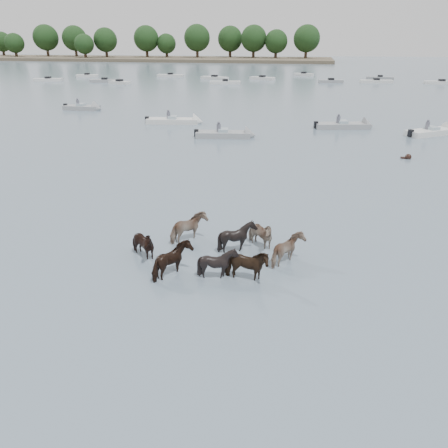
# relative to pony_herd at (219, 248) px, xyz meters

# --- Properties ---
(ground) EXTENTS (400.00, 400.00, 0.00)m
(ground) POSITION_rel_pony_herd_xyz_m (0.65, -0.12, -0.52)
(ground) COLOR #4A5B6A
(ground) RESTS_ON ground
(shoreline) EXTENTS (160.00, 30.00, 1.00)m
(shoreline) POSITION_rel_pony_herd_xyz_m (-69.35, 149.88, -0.02)
(shoreline) COLOR #4C4233
(shoreline) RESTS_ON ground
(pony_herd) EXTENTS (7.10, 4.45, 1.41)m
(pony_herd) POSITION_rel_pony_herd_xyz_m (0.00, 0.00, 0.00)
(pony_herd) COLOR black
(pony_herd) RESTS_ON ground
(swimming_pony) EXTENTS (0.72, 0.44, 0.44)m
(swimming_pony) POSITION_rel_pony_herd_xyz_m (10.14, 17.34, -0.42)
(swimming_pony) COLOR black
(swimming_pony) RESTS_ON ground
(motorboat_a) EXTENTS (5.80, 2.31, 1.92)m
(motorboat_a) POSITION_rel_pony_herd_xyz_m (-9.28, 27.58, -0.29)
(motorboat_a) COLOR silver
(motorboat_a) RESTS_ON ground
(motorboat_b) EXTENTS (5.33, 2.24, 1.92)m
(motorboat_b) POSITION_rel_pony_herd_xyz_m (-3.18, 22.09, -0.29)
(motorboat_b) COLOR gray
(motorboat_b) RESTS_ON ground
(motorboat_c) EXTENTS (5.69, 2.71, 1.92)m
(motorboat_c) POSITION_rel_pony_herd_xyz_m (7.06, 28.14, -0.29)
(motorboat_c) COLOR gray
(motorboat_c) RESTS_ON ground
(motorboat_d) EXTENTS (5.26, 4.32, 1.92)m
(motorboat_d) POSITION_rel_pony_herd_xyz_m (14.40, 26.73, -0.29)
(motorboat_d) COLOR silver
(motorboat_d) RESTS_ON ground
(motorboat_f) EXTENTS (4.78, 1.73, 1.92)m
(motorboat_f) POSITION_rel_pony_herd_xyz_m (-22.44, 34.02, -0.29)
(motorboat_f) COLOR gray
(motorboat_f) RESTS_ON ground
(distant_flotilla) EXTENTS (102.78, 27.68, 0.93)m
(distant_flotilla) POSITION_rel_pony_herd_xyz_m (1.47, 76.29, -0.26)
(distant_flotilla) COLOR silver
(distant_flotilla) RESTS_ON ground
(treeline) EXTENTS (147.14, 21.99, 12.46)m
(treeline) POSITION_rel_pony_herd_xyz_m (-63.78, 152.42, 6.50)
(treeline) COLOR #382619
(treeline) RESTS_ON ground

